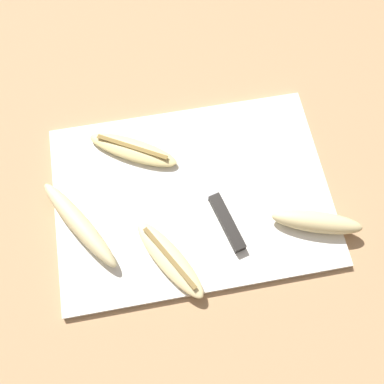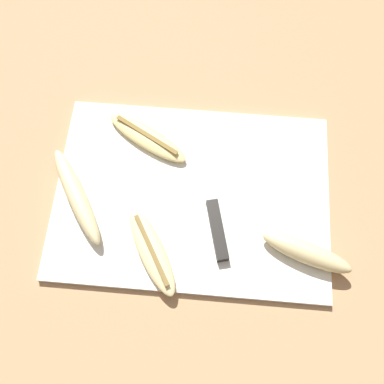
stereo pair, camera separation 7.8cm
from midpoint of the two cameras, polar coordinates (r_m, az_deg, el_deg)
ground_plane at (r=0.80m, az=2.77°, el=-0.94°), size 4.00×4.00×0.00m
cutting_board at (r=0.80m, az=2.79°, el=-0.78°), size 0.48×0.35×0.01m
knife at (r=0.77m, az=5.76°, el=-3.42°), size 0.08×0.25×0.02m
banana_golden_short at (r=0.83m, az=-3.01°, el=6.61°), size 0.17×0.12×0.02m
banana_soft_right at (r=0.79m, az=-11.75°, el=-0.81°), size 0.13×0.18×0.04m
banana_ripe_center at (r=0.75m, az=-2.15°, el=-7.91°), size 0.12×0.16×0.02m
banana_mellow_near at (r=0.78m, az=17.20°, el=-7.73°), size 0.16×0.08×0.03m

